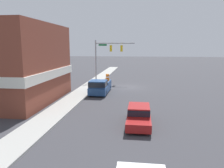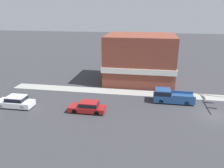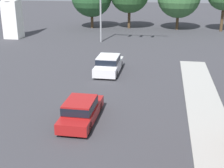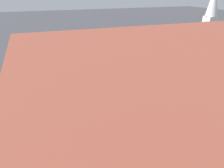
% 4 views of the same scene
% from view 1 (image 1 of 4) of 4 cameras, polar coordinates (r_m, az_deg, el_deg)
% --- Properties ---
extents(ground_plane, '(200.00, 200.00, 0.00)m').
position_cam_1_polar(ground_plane, '(32.40, 4.09, -0.80)').
color(ground_plane, '#38383D').
extents(sidewalk_curb, '(2.40, 60.00, 0.14)m').
position_cam_1_polar(sidewalk_curb, '(33.20, -5.78, -0.45)').
color(sidewalk_curb, '#9E9E99').
rests_on(sidewalk_curb, ground).
extents(near_signal_assembly, '(6.68, 0.49, 6.99)m').
position_cam_1_polar(near_signal_assembly, '(37.05, -1.17, 8.36)').
color(near_signal_assembly, gray).
rests_on(near_signal_assembly, ground).
extents(car_lead, '(1.77, 4.61, 1.43)m').
position_cam_1_polar(car_lead, '(17.11, 7.01, -7.96)').
color(car_lead, black).
rests_on(car_lead, ground).
extents(pickup_truck_parked, '(2.12, 5.52, 1.86)m').
position_cam_1_polar(pickup_truck_parked, '(27.66, -3.23, -0.70)').
color(pickup_truck_parked, black).
rests_on(pickup_truck_parked, ground).
extents(construction_barrel, '(0.59, 0.59, 1.15)m').
position_cam_1_polar(construction_barrel, '(38.44, -1.20, 1.77)').
color(construction_barrel, orange).
rests_on(construction_barrel, ground).
extents(corner_brick_building, '(9.77, 12.04, 8.32)m').
position_cam_1_polar(corner_brick_building, '(26.13, -24.95, 4.71)').
color(corner_brick_building, brown).
rests_on(corner_brick_building, ground).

